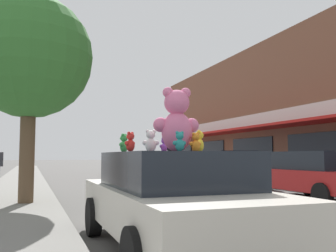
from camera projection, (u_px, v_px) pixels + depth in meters
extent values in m
cube|color=red|center=(267.00, 127.00, 18.71)|extent=(1.59, 26.61, 0.12)
cube|color=silver|center=(279.00, 116.00, 19.01)|extent=(0.08, 25.34, 0.70)
cube|color=black|center=(318.00, 155.00, 16.38)|extent=(0.06, 4.01, 2.00)
cube|color=black|center=(252.00, 155.00, 21.32)|extent=(0.06, 4.01, 2.00)
cube|color=black|center=(210.00, 155.00, 26.26)|extent=(0.06, 4.01, 2.00)
cube|color=black|center=(182.00, 156.00, 31.20)|extent=(0.06, 4.01, 2.00)
cube|color=beige|center=(173.00, 207.00, 5.44)|extent=(1.91, 4.49, 0.58)
cube|color=black|center=(173.00, 170.00, 5.48)|extent=(1.68, 2.47, 0.51)
cylinder|color=black|center=(93.00, 217.00, 6.40)|extent=(0.20, 0.65, 0.65)
cylinder|color=black|center=(193.00, 211.00, 7.03)|extent=(0.20, 0.65, 0.65)
cylinder|color=black|center=(288.00, 244.00, 4.43)|extent=(0.20, 0.65, 0.65)
ellipsoid|color=pink|center=(177.00, 132.00, 5.45)|extent=(0.49, 0.43, 0.59)
sphere|color=pink|center=(177.00, 102.00, 5.48)|extent=(0.41, 0.41, 0.37)
sphere|color=pink|center=(185.00, 93.00, 5.52)|extent=(0.17, 0.17, 0.16)
sphere|color=pink|center=(168.00, 92.00, 5.46)|extent=(0.17, 0.17, 0.16)
sphere|color=#FFA3DA|center=(174.00, 105.00, 5.63)|extent=(0.16, 0.16, 0.14)
sphere|color=pink|center=(192.00, 125.00, 5.54)|extent=(0.24, 0.24, 0.22)
sphere|color=pink|center=(161.00, 125.00, 5.43)|extent=(0.24, 0.24, 0.22)
ellipsoid|color=red|center=(130.00, 146.00, 5.09)|extent=(0.17, 0.17, 0.17)
sphere|color=red|center=(130.00, 136.00, 5.10)|extent=(0.15, 0.15, 0.11)
sphere|color=red|center=(132.00, 133.00, 5.14)|extent=(0.06, 0.06, 0.04)
sphere|color=red|center=(129.00, 133.00, 5.07)|extent=(0.06, 0.06, 0.04)
sphere|color=#FF4741|center=(128.00, 137.00, 5.12)|extent=(0.06, 0.06, 0.04)
sphere|color=red|center=(133.00, 144.00, 5.16)|extent=(0.09, 0.09, 0.06)
sphere|color=red|center=(127.00, 143.00, 5.04)|extent=(0.09, 0.09, 0.06)
ellipsoid|color=white|center=(151.00, 145.00, 6.09)|extent=(0.22, 0.21, 0.23)
sphere|color=white|center=(151.00, 135.00, 6.11)|extent=(0.19, 0.19, 0.15)
sphere|color=white|center=(154.00, 131.00, 6.11)|extent=(0.08, 0.08, 0.06)
sphere|color=white|center=(147.00, 131.00, 6.11)|extent=(0.08, 0.08, 0.06)
sphere|color=white|center=(151.00, 136.00, 6.17)|extent=(0.07, 0.07, 0.06)
sphere|color=white|center=(156.00, 143.00, 6.11)|extent=(0.11, 0.11, 0.09)
sphere|color=white|center=(145.00, 143.00, 6.11)|extent=(0.11, 0.11, 0.09)
ellipsoid|color=green|center=(124.00, 147.00, 6.28)|extent=(0.19, 0.20, 0.20)
sphere|color=green|center=(124.00, 138.00, 6.29)|extent=(0.18, 0.18, 0.12)
sphere|color=green|center=(125.00, 135.00, 6.34)|extent=(0.07, 0.07, 0.05)
sphere|color=green|center=(123.00, 135.00, 6.25)|extent=(0.07, 0.07, 0.05)
sphere|color=#5ADA6D|center=(121.00, 139.00, 6.31)|extent=(0.07, 0.07, 0.05)
sphere|color=green|center=(125.00, 145.00, 6.36)|extent=(0.10, 0.10, 0.07)
sphere|color=green|center=(121.00, 144.00, 6.21)|extent=(0.10, 0.10, 0.07)
ellipsoid|color=yellow|center=(199.00, 145.00, 5.93)|extent=(0.21, 0.22, 0.22)
sphere|color=yellow|center=(199.00, 135.00, 5.94)|extent=(0.19, 0.19, 0.14)
sphere|color=yellow|center=(200.00, 132.00, 6.00)|extent=(0.08, 0.08, 0.06)
sphere|color=yellow|center=(199.00, 132.00, 5.90)|extent=(0.08, 0.08, 0.06)
sphere|color=#FFFF4D|center=(196.00, 136.00, 5.95)|extent=(0.07, 0.07, 0.05)
sphere|color=yellow|center=(199.00, 143.00, 6.02)|extent=(0.11, 0.11, 0.08)
sphere|color=yellow|center=(198.00, 143.00, 5.85)|extent=(0.11, 0.11, 0.08)
ellipsoid|color=teal|center=(180.00, 145.00, 4.88)|extent=(0.14, 0.13, 0.17)
sphere|color=teal|center=(180.00, 136.00, 4.89)|extent=(0.12, 0.12, 0.10)
sphere|color=teal|center=(182.00, 133.00, 4.92)|extent=(0.05, 0.05, 0.04)
sphere|color=teal|center=(177.00, 133.00, 4.88)|extent=(0.05, 0.05, 0.04)
sphere|color=#47CDC6|center=(178.00, 137.00, 4.93)|extent=(0.05, 0.05, 0.04)
sphere|color=teal|center=(184.00, 143.00, 4.93)|extent=(0.07, 0.07, 0.06)
sphere|color=teal|center=(175.00, 143.00, 4.86)|extent=(0.07, 0.07, 0.06)
ellipsoid|color=orange|center=(196.00, 146.00, 5.34)|extent=(0.16, 0.14, 0.17)
sphere|color=orange|center=(196.00, 137.00, 5.35)|extent=(0.13, 0.13, 0.11)
sphere|color=orange|center=(198.00, 134.00, 5.37)|extent=(0.06, 0.06, 0.05)
sphere|color=orange|center=(193.00, 134.00, 5.33)|extent=(0.06, 0.06, 0.05)
sphere|color=#FFBA41|center=(194.00, 138.00, 5.39)|extent=(0.05, 0.05, 0.04)
sphere|color=orange|center=(199.00, 144.00, 5.39)|extent=(0.08, 0.08, 0.06)
sphere|color=orange|center=(191.00, 144.00, 5.31)|extent=(0.08, 0.08, 0.06)
ellipsoid|color=black|center=(171.00, 147.00, 6.21)|extent=(0.18, 0.18, 0.18)
sphere|color=black|center=(171.00, 139.00, 6.22)|extent=(0.16, 0.16, 0.11)
sphere|color=black|center=(173.00, 136.00, 6.20)|extent=(0.07, 0.07, 0.05)
sphere|color=black|center=(168.00, 136.00, 6.24)|extent=(0.07, 0.07, 0.05)
sphere|color=#3A3A3D|center=(172.00, 140.00, 6.26)|extent=(0.06, 0.06, 0.04)
sphere|color=black|center=(175.00, 145.00, 6.19)|extent=(0.09, 0.09, 0.07)
sphere|color=black|center=(167.00, 145.00, 6.24)|extent=(0.09, 0.09, 0.07)
ellipsoid|color=purple|center=(164.00, 148.00, 6.12)|extent=(0.15, 0.14, 0.15)
sphere|color=purple|center=(164.00, 141.00, 6.13)|extent=(0.13, 0.13, 0.10)
sphere|color=purple|center=(166.00, 139.00, 6.16)|extent=(0.05, 0.05, 0.04)
sphere|color=purple|center=(163.00, 139.00, 6.10)|extent=(0.05, 0.05, 0.04)
sphere|color=#BA67ED|center=(162.00, 141.00, 6.15)|extent=(0.05, 0.05, 0.04)
sphere|color=purple|center=(166.00, 146.00, 6.17)|extent=(0.08, 0.08, 0.06)
sphere|color=purple|center=(161.00, 146.00, 6.08)|extent=(0.08, 0.08, 0.06)
cube|color=maroon|center=(314.00, 179.00, 11.63)|extent=(1.96, 4.48, 0.62)
cube|color=black|center=(313.00, 160.00, 11.68)|extent=(1.72, 2.81, 0.56)
cylinder|color=black|center=(262.00, 187.00, 12.57)|extent=(0.20, 0.65, 0.65)
cylinder|color=black|center=(308.00, 185.00, 13.23)|extent=(0.20, 0.65, 0.65)
cylinder|color=black|center=(322.00, 195.00, 9.98)|extent=(0.20, 0.65, 0.65)
cube|color=#1E4793|center=(226.00, 172.00, 16.85)|extent=(2.04, 4.66, 0.63)
cube|color=black|center=(226.00, 158.00, 16.90)|extent=(1.79, 2.47, 0.64)
cylinder|color=black|center=(193.00, 178.00, 17.83)|extent=(0.20, 0.65, 0.65)
cylinder|color=black|center=(230.00, 177.00, 18.52)|extent=(0.20, 0.65, 0.65)
cylinder|color=black|center=(222.00, 182.00, 15.13)|extent=(0.20, 0.65, 0.65)
cylinder|color=black|center=(264.00, 181.00, 15.82)|extent=(0.20, 0.65, 0.65)
cylinder|color=brown|center=(27.00, 155.00, 9.83)|extent=(0.39, 0.39, 2.47)
sphere|color=#33702D|center=(30.00, 56.00, 10.04)|extent=(3.33, 3.33, 3.33)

